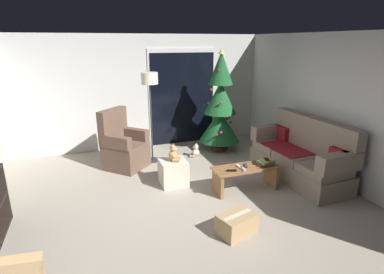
# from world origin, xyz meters

# --- Properties ---
(ground_plane) EXTENTS (7.00, 7.00, 0.00)m
(ground_plane) POSITION_xyz_m (0.00, 0.00, 0.00)
(ground_plane) COLOR #9E9384
(wall_back) EXTENTS (5.72, 0.12, 2.50)m
(wall_back) POSITION_xyz_m (0.00, 3.06, 1.25)
(wall_back) COLOR silver
(wall_back) RESTS_ON ground
(wall_right) EXTENTS (0.12, 6.00, 2.50)m
(wall_right) POSITION_xyz_m (2.86, 0.00, 1.25)
(wall_right) COLOR silver
(wall_right) RESTS_ON ground
(patio_door_frame) EXTENTS (1.60, 0.02, 2.20)m
(patio_door_frame) POSITION_xyz_m (0.96, 2.99, 1.10)
(patio_door_frame) COLOR silver
(patio_door_frame) RESTS_ON ground
(patio_door_glass) EXTENTS (1.50, 0.02, 2.10)m
(patio_door_glass) POSITION_xyz_m (0.96, 2.97, 1.05)
(patio_door_glass) COLOR black
(patio_door_glass) RESTS_ON ground
(couch) EXTENTS (0.87, 1.97, 1.08)m
(couch) POSITION_xyz_m (2.32, 0.33, 0.40)
(couch) COLOR gray
(couch) RESTS_ON ground
(coffee_table) EXTENTS (1.10, 0.40, 0.41)m
(coffee_table) POSITION_xyz_m (1.16, 0.22, 0.27)
(coffee_table) COLOR olive
(coffee_table) RESTS_ON ground
(remote_black) EXTENTS (0.16, 0.08, 0.02)m
(remote_black) POSITION_xyz_m (0.86, 0.14, 0.42)
(remote_black) COLOR black
(remote_black) RESTS_ON coffee_table
(remote_graphite) EXTENTS (0.10, 0.16, 0.02)m
(remote_graphite) POSITION_xyz_m (1.17, 0.26, 0.42)
(remote_graphite) COLOR #333338
(remote_graphite) RESTS_ON coffee_table
(remote_silver) EXTENTS (0.06, 0.16, 0.02)m
(remote_silver) POSITION_xyz_m (1.06, 0.15, 0.42)
(remote_silver) COLOR #ADADB2
(remote_silver) RESTS_ON coffee_table
(remote_white) EXTENTS (0.05, 0.16, 0.02)m
(remote_white) POSITION_xyz_m (1.05, 0.26, 0.42)
(remote_white) COLOR silver
(remote_white) RESTS_ON coffee_table
(book_stack) EXTENTS (0.27, 0.24, 0.10)m
(book_stack) POSITION_xyz_m (1.50, 0.20, 0.46)
(book_stack) COLOR #A32D28
(book_stack) RESTS_ON coffee_table
(cell_phone) EXTENTS (0.11, 0.16, 0.01)m
(cell_phone) POSITION_xyz_m (1.51, 0.18, 0.51)
(cell_phone) COLOR black
(cell_phone) RESTS_ON book_stack
(christmas_tree) EXTENTS (0.89, 0.89, 2.21)m
(christmas_tree) POSITION_xyz_m (1.55, 2.17, 0.97)
(christmas_tree) COLOR #4C1E19
(christmas_tree) RESTS_ON ground
(armchair) EXTENTS (0.97, 0.97, 1.13)m
(armchair) POSITION_xyz_m (-0.59, 1.86, 0.40)
(armchair) COLOR brown
(armchair) RESTS_ON ground
(floor_lamp) EXTENTS (0.32, 0.32, 1.78)m
(floor_lamp) POSITION_xyz_m (0.00, 2.00, 1.51)
(floor_lamp) COLOR #2D2D30
(floor_lamp) RESTS_ON ground
(ottoman) EXTENTS (0.44, 0.44, 0.43)m
(ottoman) POSITION_xyz_m (0.11, 0.83, 0.21)
(ottoman) COLOR beige
(ottoman) RESTS_ON ground
(teddy_bear_honey) EXTENTS (0.22, 0.21, 0.29)m
(teddy_bear_honey) POSITION_xyz_m (0.12, 0.82, 0.55)
(teddy_bear_honey) COLOR tan
(teddy_bear_honey) RESTS_ON ottoman
(teddy_bear_cream_by_tree) EXTENTS (0.22, 0.21, 0.29)m
(teddy_bear_cream_by_tree) POSITION_xyz_m (0.90, 1.93, 0.12)
(teddy_bear_cream_by_tree) COLOR beige
(teddy_bear_cream_by_tree) RESTS_ON ground
(cardboard_box_taped_mid_floor) EXTENTS (0.55, 0.44, 0.27)m
(cardboard_box_taped_mid_floor) POSITION_xyz_m (0.47, -0.82, 0.13)
(cardboard_box_taped_mid_floor) COLOR tan
(cardboard_box_taped_mid_floor) RESTS_ON ground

